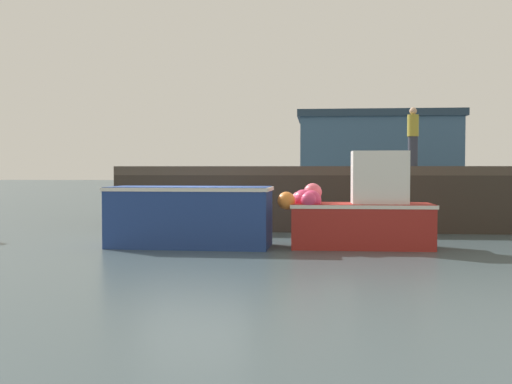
{
  "coord_description": "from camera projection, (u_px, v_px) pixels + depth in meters",
  "views": [
    {
      "loc": [
        2.86,
        -14.5,
        1.76
      ],
      "look_at": [
        1.16,
        3.29,
        1.1
      ],
      "focal_mm": 44.28,
      "sensor_mm": 36.0,
      "label": 1
    }
  ],
  "objects": [
    {
      "name": "pier",
      "position": [
        316.0,
        177.0,
        19.92
      ],
      "size": [
        11.38,
        6.67,
        1.83
      ],
      "color": "#473D33",
      "rests_on": "ground"
    },
    {
      "name": "fishing_boat_near_left",
      "position": [
        190.0,
        215.0,
        14.17
      ],
      "size": [
        3.69,
        1.52,
        1.36
      ],
      "color": "navy",
      "rests_on": "ground"
    },
    {
      "name": "ground",
      "position": [
        193.0,
        246.0,
        14.77
      ],
      "size": [
        120.0,
        160.0,
        0.1
      ],
      "color": "#3D4C51"
    },
    {
      "name": "fishing_boat_near_right",
      "position": [
        361.0,
        212.0,
        13.92
      ],
      "size": [
        3.41,
        1.22,
        2.15
      ],
      "color": "maroon",
      "rests_on": "ground"
    },
    {
      "name": "warehouse",
      "position": [
        377.0,
        153.0,
        45.88
      ],
      "size": [
        11.4,
        7.19,
        5.81
      ],
      "color": "#385675",
      "rests_on": "ground"
    },
    {
      "name": "dockworker",
      "position": [
        413.0,
        137.0,
        18.98
      ],
      "size": [
        0.34,
        0.34,
        1.78
      ],
      "color": "#2D3342",
      "rests_on": "pier"
    }
  ]
}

